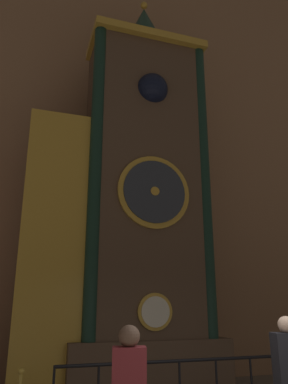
{
  "coord_description": "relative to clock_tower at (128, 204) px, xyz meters",
  "views": [
    {
      "loc": [
        -2.45,
        -3.29,
        1.84
      ],
      "look_at": [
        0.21,
        4.95,
        4.44
      ],
      "focal_mm": 35.0,
      "sensor_mm": 36.0,
      "label": 1
    }
  ],
  "objects": [
    {
      "name": "cathedral_back_wall",
      "position": [
        0.11,
        1.5,
        2.74
      ],
      "size": [
        24.0,
        0.32,
        13.73
      ],
      "color": "#936B4C",
      "rests_on": "ground_plane"
    },
    {
      "name": "clock_tower",
      "position": [
        0.0,
        0.0,
        0.0
      ],
      "size": [
        4.47,
        1.83,
        10.09
      ],
      "color": "brown",
      "rests_on": "ground_plane"
    }
  ]
}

